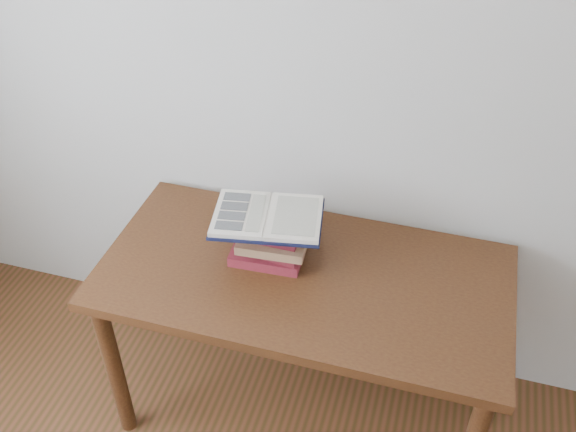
% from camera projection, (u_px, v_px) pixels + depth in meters
% --- Properties ---
extents(desk, '(1.34, 0.67, 0.72)m').
position_uv_depth(desk, '(303.00, 294.00, 2.16)').
color(desk, '#4B2B12').
rests_on(desk, ground).
extents(book_stack, '(0.26, 0.19, 0.16)m').
position_uv_depth(book_stack, '(271.00, 238.00, 2.11)').
color(book_stack, maroon).
rests_on(book_stack, desk).
extents(open_book, '(0.39, 0.30, 0.03)m').
position_uv_depth(open_book, '(268.00, 217.00, 2.05)').
color(open_book, black).
rests_on(open_book, book_stack).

